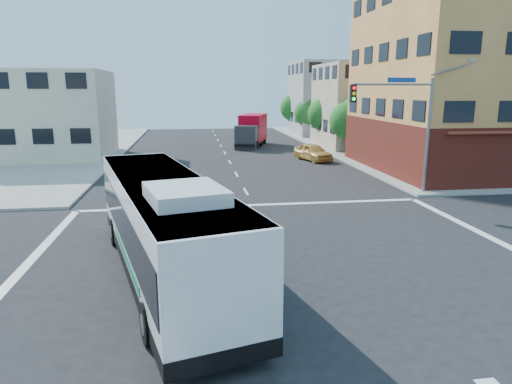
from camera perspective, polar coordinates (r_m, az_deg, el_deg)
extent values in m
plane|color=black|center=(16.61, 4.15, -9.76)|extent=(120.00, 120.00, 0.00)
cube|color=gray|center=(63.30, 29.39, 5.45)|extent=(50.00, 50.00, 0.15)
cube|color=#D89B4D|center=(40.81, 27.46, 12.29)|extent=(18.00, 15.00, 14.00)
cube|color=#501512|center=(41.04, 26.74, 5.33)|extent=(18.09, 15.08, 4.00)
cube|color=#C0AB92|center=(53.06, 14.69, 10.37)|extent=(12.00, 10.00, 9.00)
cube|color=#A1A19C|center=(66.19, 10.00, 11.42)|extent=(12.00, 10.00, 10.00)
cube|color=beige|center=(47.07, -25.27, 8.71)|extent=(12.00, 10.00, 8.00)
cylinder|color=slate|center=(29.54, 20.67, 6.42)|extent=(0.18, 0.18, 7.00)
cylinder|color=slate|center=(28.05, 16.82, 12.75)|extent=(5.01, 0.62, 0.12)
cube|color=black|center=(26.88, 12.03, 11.96)|extent=(0.32, 0.30, 1.00)
sphere|color=#FF0C0C|center=(26.72, 12.19, 12.59)|extent=(0.20, 0.20, 0.20)
sphere|color=yellow|center=(26.72, 12.15, 11.95)|extent=(0.20, 0.20, 0.20)
sphere|color=#19FF33|center=(26.72, 12.12, 11.31)|extent=(0.20, 0.20, 0.20)
cube|color=navy|center=(28.31, 17.76, 13.19)|extent=(1.80, 0.22, 0.28)
cube|color=gray|center=(30.93, 25.32, 14.65)|extent=(0.50, 0.22, 0.14)
cylinder|color=#3B2315|center=(45.88, 11.28, 5.79)|extent=(0.28, 0.28, 1.92)
sphere|color=#1B5F21|center=(45.66, 11.42, 8.78)|extent=(3.60, 3.60, 3.60)
sphere|color=#1B5F21|center=(45.46, 12.08, 9.87)|extent=(2.52, 2.52, 2.52)
cylinder|color=#3B2315|center=(53.45, 8.46, 6.89)|extent=(0.28, 0.28, 1.99)
sphere|color=#1B5F21|center=(53.25, 8.55, 9.58)|extent=(3.80, 3.80, 3.80)
sphere|color=#1B5F21|center=(53.04, 9.10, 10.58)|extent=(2.66, 2.66, 2.66)
cylinder|color=#3B2315|center=(61.13, 6.33, 7.63)|extent=(0.28, 0.28, 1.89)
sphere|color=#1B5F21|center=(60.97, 6.39, 9.78)|extent=(3.40, 3.40, 3.40)
sphere|color=#1B5F21|center=(60.74, 6.85, 10.56)|extent=(2.38, 2.38, 2.38)
cylinder|color=#3B2315|center=(68.88, 4.68, 8.29)|extent=(0.28, 0.28, 2.03)
sphere|color=#1B5F21|center=(68.72, 4.72, 10.47)|extent=(4.00, 4.00, 4.00)
sphere|color=#1B5F21|center=(68.49, 5.12, 11.29)|extent=(2.80, 2.80, 2.80)
cube|color=black|center=(16.19, -11.22, -8.35)|extent=(5.88, 13.15, 0.48)
cube|color=silver|center=(15.77, -11.42, -3.90)|extent=(5.86, 13.12, 3.05)
cube|color=black|center=(15.72, -11.45, -3.24)|extent=(5.82, 12.76, 1.34)
cube|color=black|center=(21.85, -14.74, 0.80)|extent=(2.45, 0.69, 1.45)
cube|color=#E5590C|center=(21.70, -14.91, 3.59)|extent=(2.00, 0.56, 0.30)
cube|color=silver|center=(15.42, -11.66, 1.31)|extent=(5.74, 12.86, 0.13)
cube|color=silver|center=(12.30, -8.81, -0.24)|extent=(2.44, 2.76, 0.39)
cube|color=#157555|center=(15.32, -15.99, -7.71)|extent=(1.49, 5.71, 0.30)
cube|color=#157555|center=(15.82, -5.99, -6.61)|extent=(1.49, 5.71, 0.30)
cylinder|color=black|center=(19.90, -17.23, -4.76)|extent=(0.59, 1.16, 1.11)
cylinder|color=#99999E|center=(19.89, -17.66, -4.80)|extent=(0.18, 0.55, 0.56)
cylinder|color=black|center=(20.26, -10.01, -4.06)|extent=(0.59, 1.16, 1.11)
cylinder|color=#99999E|center=(20.29, -9.60, -4.01)|extent=(0.18, 0.55, 0.56)
cylinder|color=black|center=(12.32, -13.26, -15.69)|extent=(0.59, 1.16, 1.11)
cylinder|color=#99999E|center=(12.30, -13.98, -15.78)|extent=(0.18, 0.55, 0.56)
cylinder|color=black|center=(12.89, -1.64, -13.98)|extent=(0.59, 1.16, 1.11)
cylinder|color=#99999E|center=(12.93, -1.00, -13.87)|extent=(0.18, 0.55, 0.56)
cube|color=#27282D|center=(49.06, -1.16, 6.83)|extent=(2.81, 2.75, 2.54)
cube|color=black|center=(48.12, -1.38, 7.18)|extent=(1.97, 0.72, 0.98)
cube|color=#B70018|center=(52.61, -0.35, 8.09)|extent=(3.95, 5.92, 2.93)
cube|color=black|center=(51.61, -0.59, 6.31)|extent=(4.50, 8.08, 0.29)
cylinder|color=black|center=(49.55, -2.28, 5.97)|extent=(0.57, 1.01, 0.98)
cylinder|color=black|center=(49.14, 0.07, 5.92)|extent=(0.57, 1.01, 0.98)
cylinder|color=black|center=(52.29, -1.60, 6.33)|extent=(0.57, 1.01, 0.98)
cylinder|color=black|center=(51.91, 0.63, 6.29)|extent=(0.57, 1.01, 0.98)
cylinder|color=black|center=(54.67, -1.07, 6.62)|extent=(0.57, 1.01, 0.98)
cylinder|color=black|center=(54.30, 1.06, 6.58)|extent=(0.57, 1.01, 0.98)
imported|color=gold|center=(41.68, 7.13, 4.97)|extent=(3.08, 4.82, 1.53)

